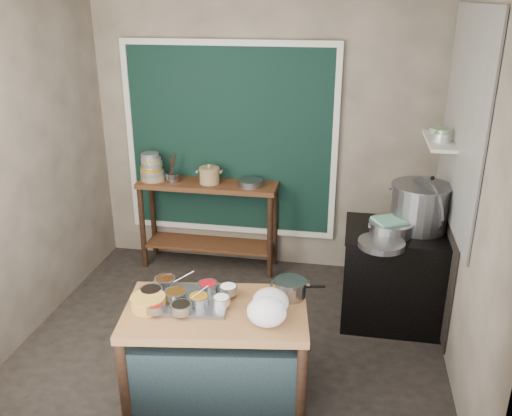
% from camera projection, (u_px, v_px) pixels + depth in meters
% --- Properties ---
extents(floor, '(3.50, 3.00, 0.02)m').
position_uv_depth(floor, '(234.00, 338.00, 4.68)').
color(floor, '#2E2723').
rests_on(floor, ground).
extents(back_wall, '(3.50, 0.02, 2.80)m').
position_uv_depth(back_wall, '(264.00, 137.00, 5.55)').
color(back_wall, gray).
rests_on(back_wall, floor).
extents(left_wall, '(0.02, 3.00, 2.80)m').
position_uv_depth(left_wall, '(23.00, 171.00, 4.46)').
color(left_wall, gray).
rests_on(left_wall, floor).
extents(right_wall, '(0.02, 3.00, 2.80)m').
position_uv_depth(right_wall, '(471.00, 198.00, 3.87)').
color(right_wall, gray).
rests_on(right_wall, floor).
extents(curtain_panel, '(2.10, 0.02, 1.90)m').
position_uv_depth(curtain_panel, '(230.00, 141.00, 5.59)').
color(curtain_panel, black).
rests_on(curtain_panel, back_wall).
extents(curtain_frame, '(2.22, 0.03, 2.02)m').
position_uv_depth(curtain_frame, '(229.00, 141.00, 5.58)').
color(curtain_frame, beige).
rests_on(curtain_frame, back_wall).
extents(tile_panel, '(0.02, 1.70, 1.70)m').
position_uv_depth(tile_panel, '(463.00, 120.00, 4.21)').
color(tile_panel, '#B2B2AA').
rests_on(tile_panel, right_wall).
extents(soot_patch, '(0.01, 1.30, 1.30)m').
position_uv_depth(soot_patch, '(443.00, 248.00, 4.72)').
color(soot_patch, black).
rests_on(soot_patch, right_wall).
extents(wall_shelf, '(0.22, 0.70, 0.03)m').
position_uv_depth(wall_shelf, '(440.00, 141.00, 4.60)').
color(wall_shelf, beige).
rests_on(wall_shelf, right_wall).
extents(prep_table, '(1.34, 0.90, 0.75)m').
position_uv_depth(prep_table, '(217.00, 354.00, 3.84)').
color(prep_table, brown).
rests_on(prep_table, floor).
extents(back_counter, '(1.45, 0.40, 0.95)m').
position_uv_depth(back_counter, '(209.00, 225.00, 5.77)').
color(back_counter, '#4F2916').
rests_on(back_counter, floor).
extents(stove_block, '(0.90, 0.68, 0.85)m').
position_uv_depth(stove_block, '(395.00, 277.00, 4.80)').
color(stove_block, black).
rests_on(stove_block, floor).
extents(stove_top, '(0.92, 0.69, 0.03)m').
position_uv_depth(stove_top, '(400.00, 232.00, 4.64)').
color(stove_top, black).
rests_on(stove_top, stove_block).
extents(condiment_tray, '(0.63, 0.48, 0.03)m').
position_uv_depth(condiment_tray, '(186.00, 300.00, 3.79)').
color(condiment_tray, gray).
rests_on(condiment_tray, prep_table).
extents(condiment_bowls, '(0.67, 0.48, 0.07)m').
position_uv_depth(condiment_bowls, '(183.00, 295.00, 3.77)').
color(condiment_bowls, gray).
rests_on(condiment_bowls, condiment_tray).
extents(yellow_basin, '(0.32, 0.32, 0.09)m').
position_uv_depth(yellow_basin, '(148.00, 302.00, 3.70)').
color(yellow_basin, gold).
rests_on(yellow_basin, prep_table).
extents(saucepan, '(0.28, 0.28, 0.13)m').
position_uv_depth(saucepan, '(290.00, 289.00, 3.84)').
color(saucepan, gray).
rests_on(saucepan, prep_table).
extents(plastic_bag_a, '(0.29, 0.25, 0.20)m').
position_uv_depth(plastic_bag_a, '(267.00, 312.00, 3.49)').
color(plastic_bag_a, white).
rests_on(plastic_bag_a, prep_table).
extents(plastic_bag_b, '(0.25, 0.21, 0.19)m').
position_uv_depth(plastic_bag_b, '(271.00, 302.00, 3.62)').
color(plastic_bag_b, white).
rests_on(plastic_bag_b, prep_table).
extents(bowl_stack, '(0.26, 0.26, 0.29)m').
position_uv_depth(bowl_stack, '(152.00, 168.00, 5.63)').
color(bowl_stack, tan).
rests_on(bowl_stack, back_counter).
extents(utensil_cup, '(0.20, 0.20, 0.09)m').
position_uv_depth(utensil_cup, '(173.00, 177.00, 5.62)').
color(utensil_cup, gray).
rests_on(utensil_cup, back_counter).
extents(ceramic_crock, '(0.25, 0.25, 0.15)m').
position_uv_depth(ceramic_crock, '(209.00, 176.00, 5.55)').
color(ceramic_crock, '#8E784D').
rests_on(ceramic_crock, back_counter).
extents(wide_bowl, '(0.28, 0.28, 0.06)m').
position_uv_depth(wide_bowl, '(251.00, 183.00, 5.49)').
color(wide_bowl, gray).
rests_on(wide_bowl, back_counter).
extents(stock_pot, '(0.55, 0.55, 0.40)m').
position_uv_depth(stock_pot, '(419.00, 207.00, 4.60)').
color(stock_pot, gray).
rests_on(stock_pot, stove_top).
extents(pot_lid, '(0.31, 0.50, 0.48)m').
position_uv_depth(pot_lid, '(427.00, 204.00, 4.55)').
color(pot_lid, gray).
rests_on(pot_lid, stove_top).
extents(steamer, '(0.50, 0.50, 0.12)m').
position_uv_depth(steamer, '(391.00, 228.00, 4.52)').
color(steamer, gray).
rests_on(steamer, stove_top).
extents(green_cloth, '(0.34, 0.32, 0.02)m').
position_uv_depth(green_cloth, '(392.00, 220.00, 4.50)').
color(green_cloth, '#599E80').
rests_on(green_cloth, steamer).
extents(shallow_pan, '(0.40, 0.40, 0.05)m').
position_uv_depth(shallow_pan, '(381.00, 244.00, 4.32)').
color(shallow_pan, gray).
rests_on(shallow_pan, stove_top).
extents(shelf_bowl_stack, '(0.14, 0.14, 0.11)m').
position_uv_depth(shelf_bowl_stack, '(442.00, 136.00, 4.48)').
color(shelf_bowl_stack, silver).
rests_on(shelf_bowl_stack, wall_shelf).
extents(shelf_bowl_green, '(0.17, 0.17, 0.05)m').
position_uv_depth(shelf_bowl_green, '(437.00, 131.00, 4.78)').
color(shelf_bowl_green, gray).
rests_on(shelf_bowl_green, wall_shelf).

